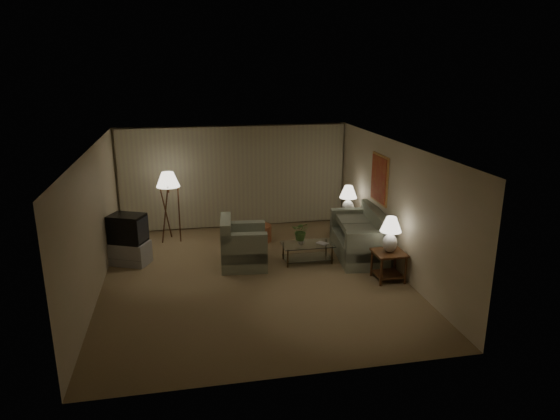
% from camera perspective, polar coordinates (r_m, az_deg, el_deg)
% --- Properties ---
extents(ground, '(7.00, 7.00, 0.00)m').
position_cam_1_polar(ground, '(10.38, -3.04, -7.60)').
color(ground, '#8D704E').
rests_on(ground, ground).
extents(room_shell, '(6.04, 7.02, 2.72)m').
position_cam_1_polar(room_shell, '(11.26, -4.16, 3.69)').
color(room_shell, beige).
rests_on(room_shell, ground).
extents(sofa, '(2.16, 1.41, 0.86)m').
position_cam_1_polar(sofa, '(11.41, 8.98, -3.20)').
color(sofa, gray).
rests_on(sofa, ground).
extents(armchair, '(1.21, 1.16, 0.85)m').
position_cam_1_polar(armchair, '(10.78, -4.15, -4.23)').
color(armchair, gray).
rests_on(armchair, ground).
extents(side_table_near, '(0.61, 0.61, 0.60)m').
position_cam_1_polar(side_table_near, '(10.30, 12.32, -5.64)').
color(side_table_near, '#3B1F10').
rests_on(side_table_near, ground).
extents(side_table_far, '(0.53, 0.44, 0.60)m').
position_cam_1_polar(side_table_far, '(12.58, 7.69, -1.40)').
color(side_table_far, '#3B1F10').
rests_on(side_table_far, ground).
extents(table_lamp_near, '(0.42, 0.42, 0.73)m').
position_cam_1_polar(table_lamp_near, '(10.09, 12.53, -2.41)').
color(table_lamp_near, silver).
rests_on(table_lamp_near, side_table_near).
extents(table_lamp_far, '(0.43, 0.43, 0.74)m').
position_cam_1_polar(table_lamp_far, '(12.40, 7.80, 1.40)').
color(table_lamp_far, silver).
rests_on(table_lamp_far, side_table_far).
extents(coffee_table, '(1.13, 0.62, 0.41)m').
position_cam_1_polar(coffee_table, '(11.02, 3.16, -4.56)').
color(coffee_table, silver).
rests_on(coffee_table, ground).
extents(tv_cabinet, '(1.20, 1.13, 0.50)m').
position_cam_1_polar(tv_cabinet, '(11.40, -16.80, -4.70)').
color(tv_cabinet, '#98989A').
rests_on(tv_cabinet, ground).
extents(crt_tv, '(1.10, 1.05, 0.62)m').
position_cam_1_polar(crt_tv, '(11.22, -17.03, -2.04)').
color(crt_tv, black).
rests_on(crt_tv, tv_cabinet).
extents(floor_lamp, '(0.56, 0.56, 1.73)m').
position_cam_1_polar(floor_lamp, '(12.41, -12.52, 0.51)').
color(floor_lamp, '#3B1F10').
rests_on(floor_lamp, ground).
extents(ottoman, '(0.70, 0.70, 0.39)m').
position_cam_1_polar(ottoman, '(12.33, -2.36, -2.64)').
color(ottoman, '#A45537').
rests_on(ottoman, ground).
extents(vase, '(0.14, 0.14, 0.14)m').
position_cam_1_polar(vase, '(10.92, 2.41, -3.60)').
color(vase, white).
rests_on(vase, coffee_table).
extents(flowers, '(0.48, 0.45, 0.42)m').
position_cam_1_polar(flowers, '(10.82, 2.43, -2.19)').
color(flowers, '#4D7B36').
rests_on(flowers, vase).
extents(book, '(0.29, 0.30, 0.02)m').
position_cam_1_polar(book, '(10.94, 4.57, -3.93)').
color(book, olive).
rests_on(book, coffee_table).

